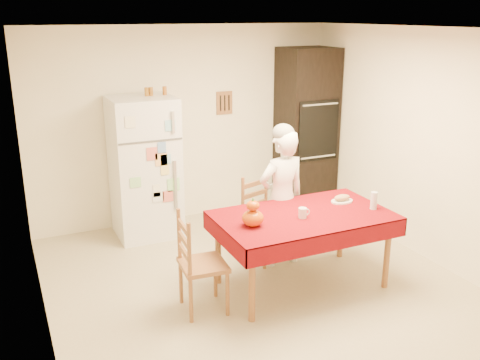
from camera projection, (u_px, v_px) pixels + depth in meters
floor at (263, 290)px, 5.31m from camera, size 4.50×4.50×0.00m
room_shell at (265, 130)px, 4.82m from camera, size 4.02×4.52×2.51m
refrigerator at (145, 168)px, 6.43m from camera, size 0.75×0.74×1.70m
oven_cabinet at (306, 130)px, 7.30m from camera, size 0.70×0.62×2.20m
dining_table at (303, 221)px, 5.20m from camera, size 1.70×1.00×0.76m
chair_far at (261, 215)px, 5.88m from camera, size 0.53×0.51×0.95m
chair_left at (196, 260)px, 4.80m from camera, size 0.43×0.45×0.95m
seated_woman at (282, 199)px, 5.67m from camera, size 0.57×0.39×1.50m
coffee_mug at (303, 213)px, 5.08m from camera, size 0.08×0.08×0.10m
pumpkin_lower at (253, 218)px, 4.88m from camera, size 0.20×0.20×0.15m
pumpkin_upper at (253, 206)px, 4.85m from camera, size 0.12×0.12×0.09m
wine_glass at (374, 201)px, 5.30m from camera, size 0.07×0.07×0.18m
bread_plate at (342, 201)px, 5.52m from camera, size 0.24×0.24×0.02m
bread_loaf at (342, 198)px, 5.50m from camera, size 0.18×0.10×0.06m
spice_jar_left at (147, 92)px, 6.23m from camera, size 0.05×0.05×0.10m
spice_jar_mid at (151, 91)px, 6.25m from camera, size 0.05×0.05×0.10m
spice_jar_right at (165, 91)px, 6.32m from camera, size 0.05×0.05×0.10m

